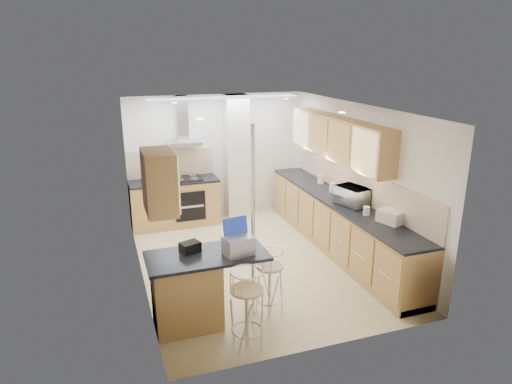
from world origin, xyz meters
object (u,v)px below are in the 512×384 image
object	(u,v)px
microwave	(353,196)
laptop	(238,245)
bar_stool_end	(270,283)
bar_stool_near	(247,309)
bread_bin	(391,216)

from	to	relation	value
microwave	laptop	distance (m)	2.62
bar_stool_end	laptop	bearing A→B (deg)	145.75
microwave	bar_stool_end	world-z (taller)	microwave
laptop	bar_stool_near	bearing A→B (deg)	-106.37
microwave	bread_bin	size ratio (longest dim) A/B	1.55
bar_stool_near	bread_bin	xyz separation A→B (m)	(2.49, 0.88, 0.52)
bar_stool_end	bread_bin	world-z (taller)	bread_bin
microwave	bar_stool_end	size ratio (longest dim) A/B	0.59
microwave	bar_stool_end	bearing A→B (deg)	107.56
microwave	bread_bin	xyz separation A→B (m)	(0.12, -0.89, -0.06)
microwave	bread_bin	bearing A→B (deg)	172.68
bar_stool_end	bread_bin	distance (m)	2.10
laptop	bread_bin	distance (m)	2.46
bar_stool_end	microwave	bearing A→B (deg)	-7.18
bar_stool_near	bread_bin	distance (m)	2.70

